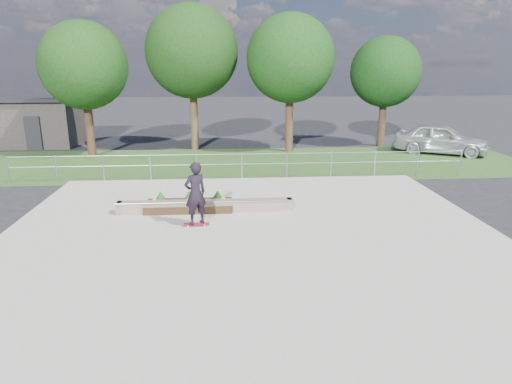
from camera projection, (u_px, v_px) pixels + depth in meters
ground at (253, 243)px, 13.10m from camera, size 120.00×120.00×0.00m
grass_verge at (239, 163)px, 23.66m from camera, size 30.00×8.00×0.02m
concrete_slab at (253, 242)px, 13.09m from camera, size 15.00×15.00×0.06m
fence at (242, 162)px, 20.09m from camera, size 20.06×0.06×1.20m
building at (16, 120)px, 29.02m from camera, size 8.40×5.40×3.00m
tree_far_left at (84, 66)px, 23.72m from camera, size 4.55×4.55×7.15m
tree_mid_left at (192, 52)px, 25.81m from camera, size 5.25×5.25×8.25m
tree_mid_right at (290, 59)px, 25.32m from camera, size 4.90×4.90×7.70m
tree_far_right at (386, 72)px, 27.37m from camera, size 4.20×4.20×6.60m
grind_ledge at (205, 206)px, 15.62m from camera, size 6.00×0.44×0.43m
planter_bed at (189, 204)px, 15.93m from camera, size 3.00×1.20×0.61m
skateboarder at (195, 194)px, 14.00m from camera, size 0.86×0.77×2.05m
parked_car at (441, 139)px, 25.86m from camera, size 5.41×4.24×1.72m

